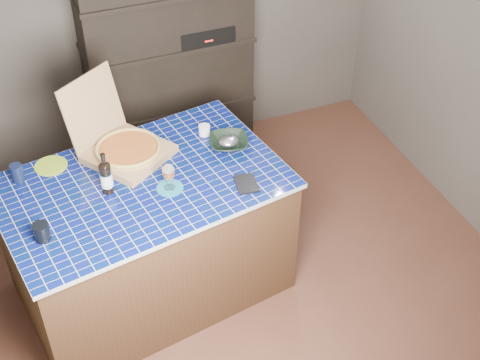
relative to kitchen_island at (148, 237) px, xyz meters
name	(u,v)px	position (x,y,z in m)	size (l,w,h in m)	color
room	(248,136)	(0.55, -0.27, 0.81)	(3.50, 3.50, 3.50)	brown
shelving_unit	(169,60)	(0.56, 1.26, 0.46)	(1.20, 0.41, 1.80)	black
kitchen_island	(148,237)	(0.00, 0.00, 0.00)	(1.77, 1.28, 0.89)	#42251A
pizza_box	(125,147)	(-0.02, 0.28, 0.51)	(0.64, 0.67, 0.46)	#947C4C
mead_bottle	(106,177)	(-0.19, -0.01, 0.55)	(0.07, 0.07, 0.27)	black
teal_trivet	(170,188)	(0.14, -0.12, 0.45)	(0.15, 0.15, 0.01)	#196B82
wine_glass	(168,172)	(0.14, -0.12, 0.56)	(0.07, 0.07, 0.17)	white
tumbler	(41,232)	(-0.60, -0.25, 0.49)	(0.09, 0.09, 0.10)	black
dvd_case	(246,184)	(0.55, -0.25, 0.45)	(0.12, 0.17, 0.01)	black
bowl	(229,143)	(0.59, 0.13, 0.47)	(0.24, 0.24, 0.06)	black
foil_contents	(229,141)	(0.59, 0.13, 0.48)	(0.13, 0.11, 0.06)	#A9ABB4
white_jar	(204,130)	(0.50, 0.31, 0.47)	(0.07, 0.07, 0.06)	white
navy_cup	(17,173)	(-0.65, 0.28, 0.50)	(0.07, 0.07, 0.11)	black
green_trivet	(51,166)	(-0.46, 0.34, 0.45)	(0.19, 0.19, 0.01)	#8BAC24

